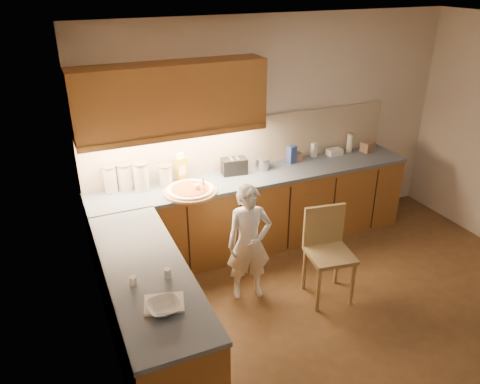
{
  "coord_description": "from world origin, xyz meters",
  "views": [
    {
      "loc": [
        -2.48,
        -2.66,
        3.03
      ],
      "look_at": [
        -0.8,
        1.2,
        1.0
      ],
      "focal_mm": 35.0,
      "sensor_mm": 36.0,
      "label": 1
    }
  ],
  "objects_px": {
    "pizza_on_board": "(190,190)",
    "wooden_chair": "(327,247)",
    "oil_jug": "(181,168)",
    "child": "(249,243)",
    "toaster": "(234,166)"
  },
  "relations": [
    {
      "from": "pizza_on_board",
      "to": "wooden_chair",
      "type": "relative_size",
      "value": 0.59
    },
    {
      "from": "wooden_chair",
      "to": "oil_jug",
      "type": "xyz_separation_m",
      "value": [
        -1.07,
        1.3,
        0.52
      ]
    },
    {
      "from": "wooden_chair",
      "to": "oil_jug",
      "type": "bearing_deg",
      "value": 138.36
    },
    {
      "from": "child",
      "to": "oil_jug",
      "type": "distance_m",
      "value": 1.17
    },
    {
      "from": "child",
      "to": "pizza_on_board",
      "type": "bearing_deg",
      "value": 129.17
    },
    {
      "from": "oil_jug",
      "to": "toaster",
      "type": "xyz_separation_m",
      "value": [
        0.6,
        -0.06,
        -0.05
      ]
    },
    {
      "from": "pizza_on_board",
      "to": "child",
      "type": "relative_size",
      "value": 0.46
    },
    {
      "from": "child",
      "to": "wooden_chair",
      "type": "height_order",
      "value": "child"
    },
    {
      "from": "toaster",
      "to": "wooden_chair",
      "type": "bearing_deg",
      "value": -62.09
    },
    {
      "from": "wooden_chair",
      "to": "toaster",
      "type": "height_order",
      "value": "toaster"
    },
    {
      "from": "pizza_on_board",
      "to": "toaster",
      "type": "relative_size",
      "value": 1.87
    },
    {
      "from": "pizza_on_board",
      "to": "oil_jug",
      "type": "distance_m",
      "value": 0.36
    },
    {
      "from": "oil_jug",
      "to": "toaster",
      "type": "bearing_deg",
      "value": -5.82
    },
    {
      "from": "wooden_chair",
      "to": "toaster",
      "type": "bearing_deg",
      "value": 119.64
    },
    {
      "from": "child",
      "to": "wooden_chair",
      "type": "distance_m",
      "value": 0.78
    }
  ]
}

